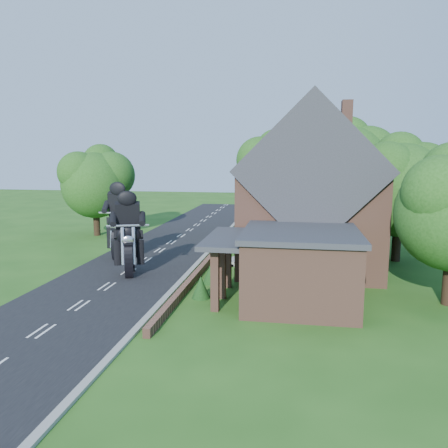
% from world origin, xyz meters
% --- Properties ---
extents(ground, '(120.00, 120.00, 0.00)m').
position_xyz_m(ground, '(0.00, 0.00, 0.00)').
color(ground, '#235116').
rests_on(ground, ground).
extents(road, '(7.00, 80.00, 0.02)m').
position_xyz_m(road, '(0.00, 0.00, 0.01)').
color(road, black).
rests_on(road, ground).
extents(kerb, '(0.30, 80.00, 0.12)m').
position_xyz_m(kerb, '(3.65, 0.00, 0.06)').
color(kerb, gray).
rests_on(kerb, ground).
extents(garden_wall, '(0.30, 22.00, 0.40)m').
position_xyz_m(garden_wall, '(4.30, 5.00, 0.20)').
color(garden_wall, brown).
rests_on(garden_wall, ground).
extents(house, '(9.54, 8.64, 10.24)m').
position_xyz_m(house, '(10.49, 6.00, 4.34)').
color(house, brown).
rests_on(house, ground).
extents(annex, '(7.05, 5.94, 3.44)m').
position_xyz_m(annex, '(9.87, -0.80, 1.77)').
color(annex, brown).
rests_on(annex, ground).
extents(tree_house_right, '(6.51, 6.00, 8.40)m').
position_xyz_m(tree_house_right, '(16.65, 8.62, 5.19)').
color(tree_house_right, black).
rests_on(tree_house_right, ground).
extents(tree_behind_house, '(7.81, 7.20, 10.08)m').
position_xyz_m(tree_behind_house, '(14.18, 16.14, 6.23)').
color(tree_behind_house, black).
rests_on(tree_behind_house, ground).
extents(tree_behind_left, '(6.94, 6.40, 9.16)m').
position_xyz_m(tree_behind_left, '(8.16, 17.13, 5.73)').
color(tree_behind_left, black).
rests_on(tree_behind_left, ground).
extents(tree_far_road, '(6.08, 5.60, 7.84)m').
position_xyz_m(tree_far_road, '(-6.86, 14.11, 4.84)').
color(tree_far_road, black).
rests_on(tree_far_road, ground).
extents(shrub_a, '(0.90, 0.90, 1.10)m').
position_xyz_m(shrub_a, '(5.30, -1.00, 0.55)').
color(shrub_a, black).
rests_on(shrub_a, ground).
extents(shrub_b, '(0.90, 0.90, 1.10)m').
position_xyz_m(shrub_b, '(5.30, 1.50, 0.55)').
color(shrub_b, black).
rests_on(shrub_b, ground).
extents(shrub_c, '(0.90, 0.90, 1.10)m').
position_xyz_m(shrub_c, '(5.30, 4.00, 0.55)').
color(shrub_c, black).
rests_on(shrub_c, ground).
extents(shrub_d, '(0.90, 0.90, 1.10)m').
position_xyz_m(shrub_d, '(5.30, 9.00, 0.55)').
color(shrub_d, black).
rests_on(shrub_d, ground).
extents(shrub_e, '(0.90, 0.90, 1.10)m').
position_xyz_m(shrub_e, '(5.30, 11.50, 0.55)').
color(shrub_e, black).
rests_on(shrub_e, ground).
extents(shrub_f, '(0.90, 0.90, 1.10)m').
position_xyz_m(shrub_f, '(5.30, 14.00, 0.55)').
color(shrub_f, black).
rests_on(shrub_f, ground).
extents(motorcycle_lead, '(0.89, 1.62, 1.47)m').
position_xyz_m(motorcycle_lead, '(0.37, 2.30, 0.73)').
color(motorcycle_lead, black).
rests_on(motorcycle_lead, ground).
extents(motorcycle_follow, '(0.43, 1.65, 1.54)m').
position_xyz_m(motorcycle_follow, '(-1.84, 6.28, 0.77)').
color(motorcycle_follow, black).
rests_on(motorcycle_follow, ground).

